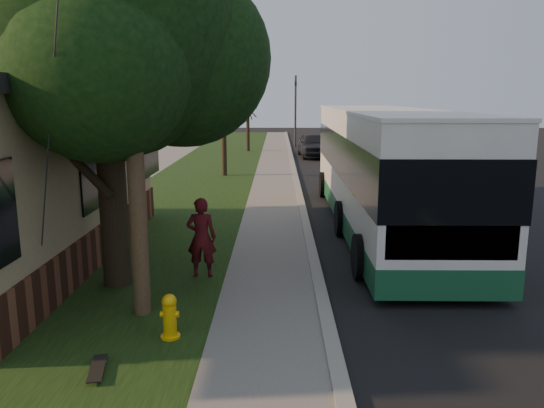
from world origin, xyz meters
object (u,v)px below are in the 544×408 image
(bare_tree_far, at_px, (248,124))
(skateboard_main, at_px, (97,368))
(fire_hydrant, at_px, (170,316))
(utility_pole, at_px, (129,52))
(bare_tree_near, at_px, (224,133))
(distant_car, at_px, (314,145))
(leafy_tree, at_px, (107,30))
(skateboarder, at_px, (201,237))
(traffic_signal, at_px, (295,106))
(transit_bus, at_px, (383,165))

(bare_tree_far, bearing_deg, skateboard_main, -90.77)
(fire_hydrant, bearing_deg, utility_pole, 125.38)
(bare_tree_near, xyz_separation_m, distant_car, (5.00, 8.81, -1.35))
(leafy_tree, height_order, skateboarder, leafy_tree)
(traffic_signal, height_order, skateboarder, traffic_signal)
(traffic_signal, bearing_deg, skateboarder, -95.53)
(bare_tree_far, distance_m, skateboard_main, 31.18)
(fire_hydrant, relative_size, skateboard_main, 0.90)
(fire_hydrant, bearing_deg, leafy_tree, 120.67)
(bare_tree_near, height_order, skateboard_main, bare_tree_near)
(skateboard_main, height_order, distant_car, distant_car)
(skateboard_main, bearing_deg, bare_tree_near, 90.25)
(bare_tree_near, relative_size, traffic_signal, 0.78)
(fire_hydrant, relative_size, leafy_tree, 0.09)
(bare_tree_near, distance_m, transit_bus, 11.72)
(distant_car, bearing_deg, traffic_signal, 94.13)
(bare_tree_far, height_order, skateboarder, bare_tree_far)
(fire_hydrant, relative_size, skateboarder, 0.42)
(fire_hydrant, height_order, skateboarder, skateboarder)
(utility_pole, distance_m, leafy_tree, 1.94)
(bare_tree_far, relative_size, traffic_signal, 0.73)
(utility_pole, relative_size, bare_tree_near, 2.11)
(transit_bus, relative_size, skateboard_main, 15.90)
(utility_pole, xyz_separation_m, leafy_tree, (-0.87, 1.66, 0.54))
(fire_hydrant, xyz_separation_m, utility_pole, (-0.71, 0.99, 4.20))
(bare_tree_near, height_order, bare_tree_far, bare_tree_near)
(transit_bus, bearing_deg, distant_car, 92.42)
(transit_bus, height_order, distant_car, transit_bus)
(traffic_signal, xyz_separation_m, transit_bus, (1.80, -26.18, -1.28))
(bare_tree_near, distance_m, bare_tree_far, 12.01)
(bare_tree_near, relative_size, skateboarder, 2.47)
(transit_bus, bearing_deg, traffic_signal, 93.94)
(traffic_signal, relative_size, skateboard_main, 6.68)
(traffic_signal, height_order, distant_car, traffic_signal)
(utility_pole, relative_size, skateboarder, 5.21)
(distant_car, bearing_deg, fire_hydrant, -102.48)
(utility_pole, relative_size, transit_bus, 0.69)
(traffic_signal, height_order, transit_bus, traffic_signal)
(bare_tree_far, bearing_deg, bare_tree_near, -92.39)
(leafy_tree, bearing_deg, skateboarder, 11.65)
(fire_hydrant, height_order, distant_car, distant_car)
(traffic_signal, bearing_deg, skateboard_main, -96.36)
(utility_pole, bearing_deg, skateboarder, 68.06)
(utility_pole, xyz_separation_m, bare_tree_far, (0.31, 29.01, -2.63))
(fire_hydrant, height_order, bare_tree_near, bare_tree_near)
(leafy_tree, xyz_separation_m, bare_tree_far, (1.17, 27.35, -3.16))
(utility_pole, bearing_deg, leafy_tree, 117.60)
(fire_hydrant, relative_size, bare_tree_near, 0.17)
(traffic_signal, distance_m, skateboard_main, 35.47)
(bare_tree_far, xyz_separation_m, traffic_signal, (3.50, 4.00, 1.16))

